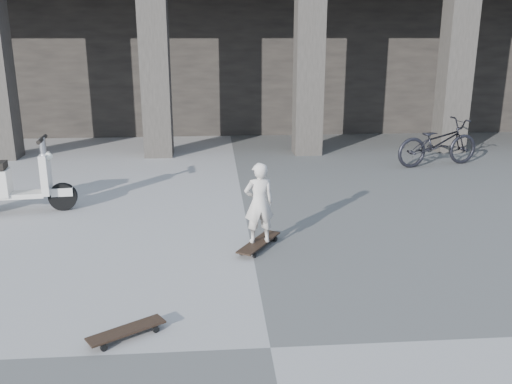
{
  "coord_description": "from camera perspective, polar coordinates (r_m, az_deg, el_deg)",
  "views": [
    {
      "loc": [
        -0.48,
        -4.4,
        2.8
      ],
      "look_at": [
        0.1,
        2.95,
        0.65
      ],
      "focal_mm": 38.0,
      "sensor_mm": 36.0,
      "label": 1
    }
  ],
  "objects": [
    {
      "name": "ground",
      "position": [
        5.23,
        1.53,
        -16.07
      ],
      "size": [
        90.0,
        90.0,
        0.0
      ],
      "primitive_type": "plane",
      "color": "#4B4B49",
      "rests_on": "ground"
    },
    {
      "name": "colonnade",
      "position": [
        18.17,
        -3.16,
        16.96
      ],
      "size": [
        28.0,
        8.82,
        6.0
      ],
      "color": "black",
      "rests_on": "ground"
    },
    {
      "name": "longboard",
      "position": [
        7.39,
        0.31,
        -5.38
      ],
      "size": [
        0.67,
        0.91,
        0.09
      ],
      "rotation": [
        0.0,
        0.0,
        1.03
      ],
      "color": "black",
      "rests_on": "ground"
    },
    {
      "name": "skateboard_spare",
      "position": [
        5.49,
        -13.47,
        -14.06
      ],
      "size": [
        0.74,
        0.57,
        0.09
      ],
      "rotation": [
        0.0,
        0.0,
        0.58
      ],
      "color": "black",
      "rests_on": "ground"
    },
    {
      "name": "child",
      "position": [
        7.2,
        0.32,
        -1.16
      ],
      "size": [
        0.43,
        0.32,
        1.1
      ],
      "primitive_type": "imported",
      "rotation": [
        0.0,
        0.0,
        3.28
      ],
      "color": "beige",
      "rests_on": "longboard"
    },
    {
      "name": "bicycle",
      "position": [
        12.59,
        18.59,
        4.96
      ],
      "size": [
        2.07,
        1.11,
        1.03
      ],
      "primitive_type": "imported",
      "rotation": [
        0.0,
        0.0,
        1.8
      ],
      "color": "black",
      "rests_on": "ground"
    }
  ]
}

